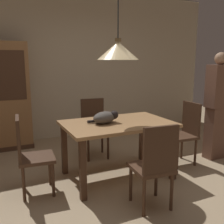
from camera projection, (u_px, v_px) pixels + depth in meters
name	position (u px, v px, depth m)	size (l,w,h in m)	color
ground	(135.00, 190.00, 3.17)	(10.00, 10.00, 0.00)	tan
back_wall	(70.00, 65.00, 5.24)	(6.40, 0.10, 2.90)	beige
dining_table	(118.00, 130.00, 3.43)	(1.40, 0.90, 0.75)	#A87A4C
chair_right_side	(185.00, 130.00, 3.92)	(0.42, 0.42, 0.93)	#472D1E
chair_near_front	(155.00, 163.00, 2.67)	(0.43, 0.43, 0.93)	#472D1E
chair_far_back	(94.00, 125.00, 4.24)	(0.44, 0.44, 0.93)	#472D1E
chair_left_side	(29.00, 152.00, 2.99)	(0.43, 0.43, 0.93)	#472D1E
cat_sleeping	(105.00, 117.00, 3.35)	(0.41, 0.33, 0.16)	#4C4742
pendant_lamp	(118.00, 50.00, 3.23)	(0.52, 0.52, 1.30)	beige
person_standing	(217.00, 106.00, 4.07)	(0.36, 0.22, 1.66)	brown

